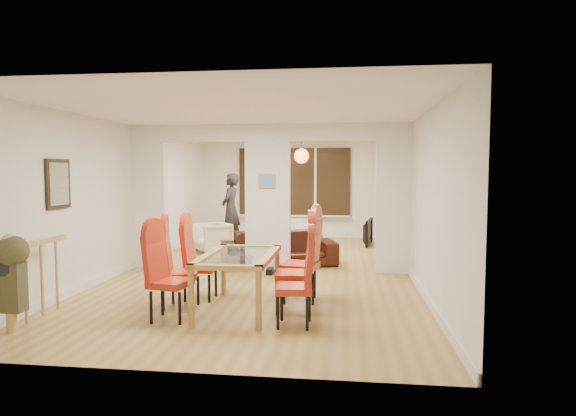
% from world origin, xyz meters
% --- Properties ---
extents(floor, '(5.00, 9.00, 0.01)m').
position_xyz_m(floor, '(0.00, 0.00, 0.00)').
color(floor, '#A58242').
rests_on(floor, ground).
extents(room_walls, '(5.00, 9.00, 2.60)m').
position_xyz_m(room_walls, '(0.00, 0.00, 1.30)').
color(room_walls, silver).
rests_on(room_walls, floor).
extents(divider_wall, '(5.00, 0.18, 2.60)m').
position_xyz_m(divider_wall, '(0.00, 0.00, 1.30)').
color(divider_wall, white).
rests_on(divider_wall, floor).
extents(bay_window_blinds, '(3.00, 0.08, 1.80)m').
position_xyz_m(bay_window_blinds, '(0.00, 4.44, 1.50)').
color(bay_window_blinds, black).
rests_on(bay_window_blinds, room_walls).
extents(radiator, '(1.40, 0.08, 0.50)m').
position_xyz_m(radiator, '(0.00, 4.40, 0.30)').
color(radiator, white).
rests_on(radiator, floor).
extents(pendant_light, '(0.36, 0.36, 0.36)m').
position_xyz_m(pendant_light, '(0.30, 3.30, 2.15)').
color(pendant_light, orange).
rests_on(pendant_light, room_walls).
extents(stair_newel, '(0.40, 1.20, 1.10)m').
position_xyz_m(stair_newel, '(-2.25, -3.20, 0.55)').
color(stair_newel, tan).
rests_on(stair_newel, floor).
extents(wall_poster, '(0.04, 0.52, 0.67)m').
position_xyz_m(wall_poster, '(-2.47, -2.40, 1.60)').
color(wall_poster, gray).
rests_on(wall_poster, room_walls).
extents(pillar_photo, '(0.30, 0.03, 0.25)m').
position_xyz_m(pillar_photo, '(0.00, -0.10, 1.60)').
color(pillar_photo, '#4C8CD8').
rests_on(pillar_photo, divider_wall).
extents(dining_table, '(0.87, 1.55, 0.73)m').
position_xyz_m(dining_table, '(0.05, -2.58, 0.36)').
color(dining_table, olive).
rests_on(dining_table, floor).
extents(dining_chair_la, '(0.50, 0.50, 1.06)m').
position_xyz_m(dining_chair_la, '(-0.68, -3.06, 0.53)').
color(dining_chair_la, '#A92411').
rests_on(dining_chair_la, floor).
extents(dining_chair_lb, '(0.51, 0.51, 1.06)m').
position_xyz_m(dining_chair_lb, '(-0.72, -2.56, 0.53)').
color(dining_chair_lb, '#A92411').
rests_on(dining_chair_lb, floor).
extents(dining_chair_lc, '(0.43, 0.43, 1.05)m').
position_xyz_m(dining_chair_lc, '(-0.60, -2.10, 0.52)').
color(dining_chair_lc, '#A92411').
rests_on(dining_chair_lc, floor).
extents(dining_chair_ra, '(0.44, 0.44, 1.02)m').
position_xyz_m(dining_chair_ra, '(0.80, -3.09, 0.51)').
color(dining_chair_ra, '#A92411').
rests_on(dining_chair_ra, floor).
extents(dining_chair_rb, '(0.48, 0.48, 1.12)m').
position_xyz_m(dining_chair_rb, '(0.74, -2.55, 0.56)').
color(dining_chair_rb, '#A92411').
rests_on(dining_chair_rb, floor).
extents(dining_chair_rc, '(0.54, 0.54, 1.15)m').
position_xyz_m(dining_chair_rc, '(0.77, -2.03, 0.58)').
color(dining_chair_rc, '#A92411').
rests_on(dining_chair_rc, floor).
extents(sofa, '(2.31, 1.41, 0.63)m').
position_xyz_m(sofa, '(0.13, 0.46, 0.32)').
color(sofa, black).
rests_on(sofa, floor).
extents(armchair, '(0.98, 0.98, 0.64)m').
position_xyz_m(armchair, '(-1.54, 1.77, 0.32)').
color(armchair, beige).
rests_on(armchair, floor).
extents(person, '(0.68, 0.49, 1.73)m').
position_xyz_m(person, '(-1.39, 2.91, 0.87)').
color(person, black).
rests_on(person, floor).
extents(television, '(1.09, 0.31, 0.62)m').
position_xyz_m(television, '(1.84, 3.25, 0.31)').
color(television, black).
rests_on(television, floor).
extents(coffee_table, '(1.15, 0.78, 0.24)m').
position_xyz_m(coffee_table, '(0.33, 2.76, 0.12)').
color(coffee_table, black).
rests_on(coffee_table, floor).
extents(bottle, '(0.07, 0.07, 0.27)m').
position_xyz_m(bottle, '(0.55, 2.79, 0.38)').
color(bottle, '#143F19').
rests_on(bottle, coffee_table).
extents(bowl, '(0.20, 0.20, 0.05)m').
position_xyz_m(bowl, '(0.13, 2.65, 0.27)').
color(bowl, black).
rests_on(bowl, coffee_table).
extents(shoes, '(0.25, 0.27, 0.10)m').
position_xyz_m(shoes, '(0.17, -0.36, 0.05)').
color(shoes, black).
rests_on(shoes, floor).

